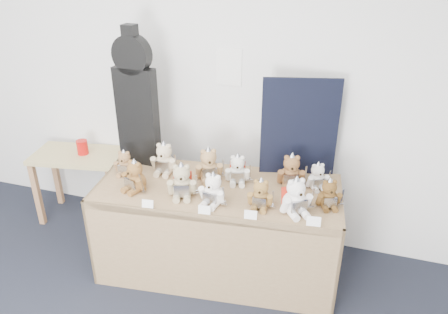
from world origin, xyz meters
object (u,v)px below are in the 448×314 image
(display_table, at_px, (216,211))
(teddy_back_right, at_px, (291,172))
(side_table, at_px, (79,165))
(teddy_back_centre_left, at_px, (209,166))
(teddy_front_end, at_px, (329,195))
(teddy_front_left, at_px, (182,182))
(teddy_front_right, at_px, (261,195))
(teddy_front_centre, at_px, (213,190))
(teddy_front_far_left, at_px, (135,177))
(teddy_back_end, at_px, (317,177))
(red_cup, at_px, (82,147))
(teddy_back_centre_right, at_px, (238,170))
(teddy_back_far_left, at_px, (125,164))
(teddy_front_far_right, at_px, (296,198))
(teddy_back_left, at_px, (164,159))
(guitar_case, at_px, (136,99))

(display_table, xyz_separation_m, teddy_back_right, (0.50, 0.27, 0.27))
(side_table, relative_size, teddy_back_right, 3.07)
(teddy_back_centre_left, bearing_deg, teddy_front_end, -33.64)
(teddy_front_left, distance_m, teddy_front_right, 0.57)
(teddy_front_left, relative_size, teddy_back_centre_left, 0.99)
(teddy_front_left, xyz_separation_m, teddy_front_centre, (0.24, -0.03, -0.01))
(display_table, bearing_deg, teddy_front_centre, -84.89)
(teddy_front_right, relative_size, teddy_front_end, 1.03)
(teddy_front_far_left, bearing_deg, side_table, 168.16)
(teddy_front_left, relative_size, teddy_back_end, 1.27)
(red_cup, distance_m, teddy_back_centre_left, 1.33)
(teddy_front_end, relative_size, teddy_back_centre_right, 0.92)
(teddy_back_end, distance_m, teddy_back_far_left, 1.48)
(teddy_front_far_left, bearing_deg, display_table, 33.42)
(display_table, xyz_separation_m, teddy_back_far_left, (-0.77, 0.06, 0.25))
(side_table, xyz_separation_m, red_cup, (0.05, 0.01, 0.19))
(teddy_back_far_left, bearing_deg, teddy_front_left, -25.39)
(teddy_front_far_right, bearing_deg, teddy_back_end, 39.09)
(red_cup, height_order, teddy_back_end, teddy_back_end)
(teddy_front_far_right, xyz_separation_m, teddy_back_left, (-1.07, 0.25, -0.00))
(display_table, xyz_separation_m, teddy_front_right, (0.35, -0.09, 0.26))
(teddy_front_right, bearing_deg, teddy_back_far_left, 168.30)
(side_table, relative_size, teddy_front_far_right, 2.95)
(teddy_front_far_left, distance_m, teddy_back_centre_left, 0.56)
(teddy_back_left, bearing_deg, teddy_front_centre, -37.03)
(teddy_back_centre_left, xyz_separation_m, teddy_back_right, (0.61, 0.10, -0.00))
(teddy_front_left, xyz_separation_m, teddy_back_far_left, (-0.56, 0.17, -0.03))
(teddy_back_right, bearing_deg, red_cup, 161.85)
(teddy_back_centre_left, bearing_deg, teddy_front_far_left, -172.50)
(guitar_case, bearing_deg, teddy_front_right, -15.24)
(teddy_front_end, xyz_separation_m, teddy_back_centre_right, (-0.69, 0.14, 0.01))
(teddy_front_right, height_order, teddy_back_centre_right, teddy_back_centre_right)
(teddy_front_end, xyz_separation_m, teddy_back_centre_left, (-0.91, 0.11, 0.02))
(display_table, xyz_separation_m, teddy_back_centre_left, (-0.11, 0.17, 0.28))
(teddy_front_left, bearing_deg, teddy_front_right, -16.40)
(side_table, xyz_separation_m, teddy_front_right, (1.82, -0.49, 0.31))
(guitar_case, relative_size, teddy_front_far_left, 4.15)
(side_table, xyz_separation_m, teddy_back_end, (2.15, -0.11, 0.30))
(teddy_front_right, xyz_separation_m, teddy_back_centre_left, (-0.47, 0.26, 0.02))
(guitar_case, relative_size, teddy_back_left, 3.89)
(teddy_front_left, bearing_deg, teddy_front_far_left, 165.27)
(guitar_case, bearing_deg, teddy_front_left, -33.35)
(teddy_back_centre_right, bearing_deg, teddy_front_centre, -118.29)
(teddy_back_end, bearing_deg, side_table, 147.82)
(side_table, height_order, teddy_back_left, teddy_back_left)
(teddy_front_far_right, bearing_deg, side_table, 130.81)
(teddy_front_far_right, height_order, teddy_back_centre_left, teddy_front_far_right)
(side_table, distance_m, red_cup, 0.20)
(teddy_back_right, bearing_deg, teddy_back_centre_right, 177.15)
(guitar_case, height_order, teddy_back_centre_left, guitar_case)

